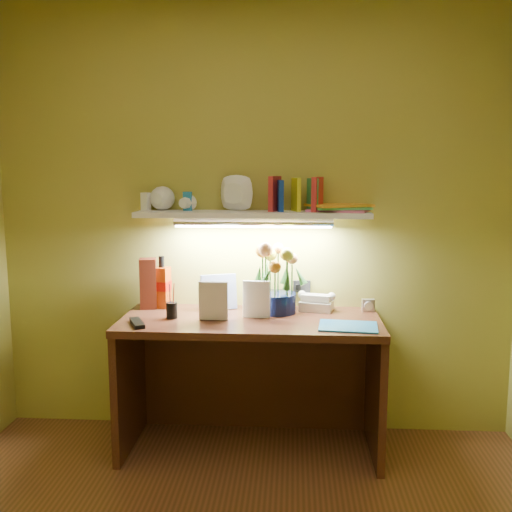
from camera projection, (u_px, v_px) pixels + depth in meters
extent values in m
cube|color=#33170D|center=(251.00, 384.00, 3.14)|extent=(1.40, 0.60, 0.75)
cube|color=silver|center=(368.00, 305.00, 3.23)|extent=(0.07, 0.04, 0.07)
cube|color=#4E190C|center=(148.00, 283.00, 3.29)|extent=(0.11, 0.11, 0.29)
cylinder|color=black|center=(172.00, 305.00, 3.07)|extent=(0.07, 0.07, 0.15)
cube|color=black|center=(137.00, 323.00, 2.95)|extent=(0.12, 0.19, 0.02)
cube|color=#2079BA|center=(348.00, 326.00, 2.91)|extent=(0.31, 0.24, 0.01)
imported|color=beige|center=(199.00, 301.00, 3.03)|extent=(0.16, 0.03, 0.21)
imported|color=white|center=(243.00, 299.00, 3.09)|extent=(0.15, 0.03, 0.20)
cube|color=white|center=(253.00, 214.00, 3.17)|extent=(1.30, 0.25, 0.03)
imported|color=white|center=(157.00, 201.00, 3.20)|extent=(0.16, 0.16, 0.11)
imported|color=white|center=(183.00, 204.00, 3.18)|extent=(0.11, 0.11, 0.08)
imported|color=white|center=(233.00, 207.00, 3.19)|extent=(0.26, 0.26, 0.05)
cube|color=white|center=(146.00, 201.00, 3.25)|extent=(0.06, 0.05, 0.10)
cube|color=#2079BA|center=(188.00, 201.00, 3.22)|extent=(0.05, 0.04, 0.11)
cube|color=red|center=(275.00, 194.00, 3.18)|extent=(0.07, 0.13, 0.19)
cube|color=yellow|center=(296.00, 195.00, 3.17)|extent=(0.05, 0.12, 0.19)
cube|color=navy|center=(280.00, 196.00, 3.16)|extent=(0.04, 0.13, 0.17)
cube|color=#328B4B|center=(312.00, 195.00, 3.15)|extent=(0.06, 0.12, 0.18)
cube|color=red|center=(317.00, 194.00, 3.14)|extent=(0.07, 0.14, 0.19)
cube|color=#CF5898|center=(339.00, 210.00, 3.18)|extent=(0.37, 0.31, 0.01)
cube|color=#4FC461|center=(341.00, 208.00, 3.17)|extent=(0.33, 0.27, 0.01)
cube|color=#FAA521|center=(339.00, 205.00, 3.18)|extent=(0.39, 0.35, 0.01)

